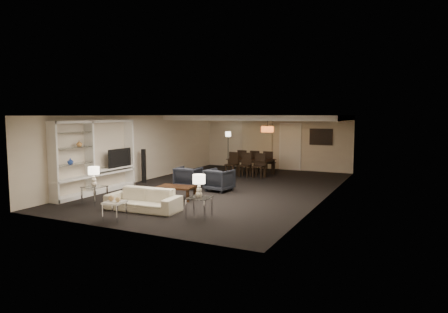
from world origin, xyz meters
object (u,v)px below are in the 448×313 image
armchair_right (219,180)px  dining_table (251,167)px  sofa (143,200)px  chair_nm (245,165)px  coffee_table (176,193)px  vase_blue (70,161)px  pendant_light (267,129)px  chair_fm (256,162)px  side_table_right (199,207)px  vase_amber (79,144)px  armchair_left (188,177)px  chair_nr (259,166)px  television (117,158)px  floor_speaker (144,166)px  floor_lamp (228,150)px  chair_fr (269,162)px  table_lamp_right (199,186)px  chair_nl (231,164)px  marble_table (115,211)px  table_lamp_left (94,177)px  side_table_left (95,195)px  chair_fl (244,161)px

armchair_right → dining_table: 3.85m
sofa → chair_nm: bearing=84.5°
coffee_table → vase_blue: vase_blue is taller
armchair_right → vase_blue: bearing=50.4°
pendant_light → chair_fm: (-0.65, 0.46, -1.43)m
side_table_right → vase_amber: (-4.49, 0.56, 1.40)m
armchair_left → chair_nr: 3.46m
television → vase_amber: vase_amber is taller
floor_speaker → chair_fm: bearing=41.4°
armchair_right → floor_speaker: bearing=3.5°
vase_blue → floor_speaker: floor_speaker is taller
coffee_table → armchair_left: (-0.60, 1.70, 0.17)m
chair_fm → floor_lamp: (-1.70, 0.70, 0.38)m
television → coffee_table: bearing=-102.3°
chair_fm → vase_blue: bearing=72.0°
chair_fr → vase_amber: bearing=63.9°
chair_nr → armchair_left: bearing=-112.8°
vase_amber → floor_speaker: 3.17m
chair_nm → armchair_left: bearing=-104.3°
armchair_left → television: television is taller
table_lamp_right → vase_amber: (-4.49, 0.56, 0.86)m
table_lamp_right → television: 4.98m
sofa → table_lamp_right: bearing=-4.1°
television → sofa: bearing=-128.6°
sofa → chair_nl: size_ratio=2.04×
marble_table → chair_fr: chair_fr is taller
dining_table → vase_amber: bearing=-109.6°
table_lamp_left → chair_fr: 8.17m
television → table_lamp_left: bearing=-154.3°
floor_speaker → table_lamp_right: bearing=-53.7°
armchair_left → table_lamp_left: 3.50m
armchair_right → table_lamp_right: table_lamp_right is taller
sofa → side_table_right: bearing=-4.1°
vase_blue → chair_nr: 7.26m
marble_table → floor_speaker: 5.39m
vase_blue → floor_speaker: 3.41m
sofa → side_table_left: 1.70m
television → chair_nl: size_ratio=1.11×
chair_nm → chair_nr: same height
armchair_left → vase_blue: bearing=50.5°
sofa → chair_nm: chair_nm is taller
armchair_right → pendant_light: bearing=-85.2°
armchair_right → dining_table: armchair_right is taller
pendant_light → floor_speaker: size_ratio=0.41×
marble_table → armchair_right: bearing=82.2°
side_table_right → chair_fm: 7.93m
chair_nl → armchair_right: bearing=-67.1°
side_table_left → side_table_right: size_ratio=1.00×
chair_nm → vase_amber: bearing=-117.3°
vase_amber → chair_fl: bearing=71.9°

